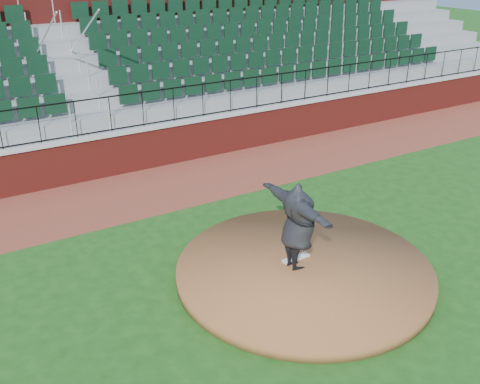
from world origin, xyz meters
name	(u,v)px	position (x,y,z in m)	size (l,w,h in m)	color
ground	(278,276)	(0.00, 0.00, 0.00)	(90.00, 90.00, 0.00)	#194915
warning_track	(169,185)	(0.00, 5.40, 0.01)	(34.00, 3.20, 0.01)	brown
field_wall	(146,148)	(0.00, 7.00, 0.60)	(34.00, 0.35, 1.20)	maroon
wall_cap	(144,128)	(0.00, 7.00, 1.25)	(34.00, 0.45, 0.10)	#B7B7B7
wall_railing	(143,109)	(0.00, 7.00, 1.80)	(34.00, 0.05, 1.00)	black
seating_stands	(110,75)	(0.00, 9.72, 2.30)	(34.00, 5.10, 4.60)	gray
concourse_wall	(84,48)	(0.00, 12.52, 2.75)	(34.00, 0.50, 5.50)	maroon
pitchers_mound	(304,271)	(0.45, -0.28, 0.12)	(5.17, 5.17, 0.25)	brown
pitching_rubber	(296,258)	(0.46, 0.02, 0.27)	(0.62, 0.16, 0.04)	silver
pitcher	(298,226)	(0.28, -0.22, 1.17)	(2.26, 0.62, 1.84)	black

